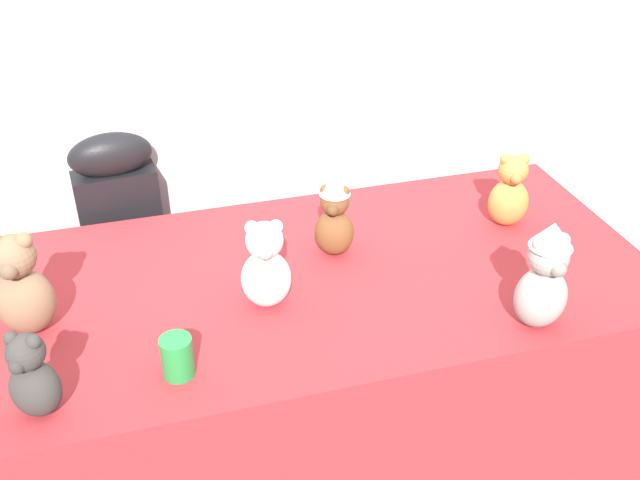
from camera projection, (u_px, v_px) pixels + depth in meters
wall_back at (261, 19)px, 2.47m from camera, size 7.00×0.08×2.60m
display_table at (320, 367)px, 2.38m from camera, size 2.00×0.96×0.74m
instrument_case at (128, 258)px, 2.67m from camera, size 0.29×0.15×1.00m
teddy_bear_chestnut at (334, 217)px, 2.21m from camera, size 0.15×0.14×0.27m
teddy_bear_snow at (266, 267)px, 1.99m from camera, size 0.16×0.14×0.27m
teddy_bear_charcoal at (32, 377)px, 1.65m from camera, size 0.15×0.15×0.23m
teddy_bear_mocha at (22, 287)px, 1.89m from camera, size 0.18×0.16×0.30m
teddy_bear_ginger at (510, 192)px, 2.36m from camera, size 0.15×0.14×0.26m
teddy_bear_ash at (545, 277)px, 1.90m from camera, size 0.15×0.13×0.32m
party_cup_green at (177, 357)px, 1.79m from camera, size 0.08×0.08×0.11m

